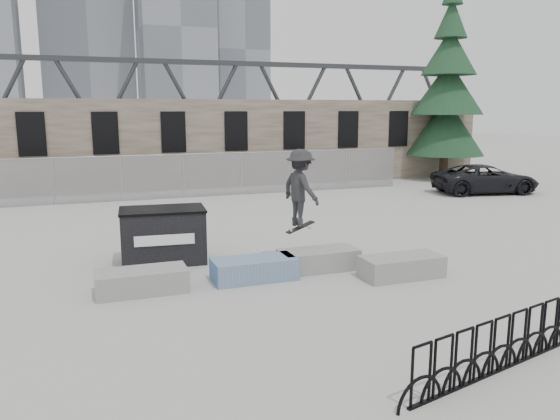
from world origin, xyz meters
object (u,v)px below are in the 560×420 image
object	(u,v)px
planter_offset	(402,266)
suv	(485,179)
dumpster	(163,235)
spruce_tree	(447,94)
bike_rack	(501,345)
planter_far_left	(142,280)
planter_center_left	(254,268)
planter_center_right	(319,259)
skateboarder	(301,188)

from	to	relation	value
planter_offset	suv	size ratio (longest dim) A/B	0.40
dumpster	planter_offset	bearing A→B (deg)	-27.39
planter_offset	spruce_tree	xyz separation A→B (m)	(12.62, 15.48, 4.58)
dumpster	bike_rack	size ratio (longest dim) A/B	0.53
planter_far_left	planter_center_left	bearing A→B (deg)	0.44
planter_center_right	dumpster	size ratio (longest dim) A/B	0.86
planter_offset	planter_center_right	bearing A→B (deg)	142.33
planter_far_left	planter_center_right	distance (m)	4.44
planter_center_right	dumpster	bearing A→B (deg)	150.18
suv	planter_center_right	bearing A→B (deg)	136.04
planter_far_left	planter_offset	world-z (taller)	same
planter_far_left	bike_rack	xyz separation A→B (m)	(4.85, -5.74, 0.16)
planter_offset	dumpster	bearing A→B (deg)	147.56
spruce_tree	suv	bearing A→B (deg)	-105.65
skateboarder	suv	bearing A→B (deg)	-73.15
dumpster	bike_rack	distance (m)	9.03
spruce_tree	skateboarder	xyz separation A→B (m)	(-14.53, -13.63, -2.83)
dumpster	spruce_tree	size ratio (longest dim) A/B	0.20
suv	planter_far_left	bearing A→B (deg)	129.20
planter_center_left	planter_center_right	distance (m)	1.81
planter_far_left	spruce_tree	size ratio (longest dim) A/B	0.17
planter_center_right	suv	distance (m)	15.60
dumpster	planter_center_left	bearing A→B (deg)	-46.81
suv	spruce_tree	bearing A→B (deg)	-4.55
dumpster	skateboarder	distance (m)	3.88
planter_offset	planter_center_left	bearing A→B (deg)	163.34
bike_rack	spruce_tree	world-z (taller)	spruce_tree
planter_offset	skateboarder	distance (m)	3.19
planter_far_left	planter_offset	size ratio (longest dim) A/B	1.00
planter_center_left	spruce_tree	distance (m)	22.08
planter_center_left	skateboarder	world-z (taller)	skateboarder
skateboarder	planter_far_left	bearing A→B (deg)	85.67
planter_center_right	bike_rack	world-z (taller)	bike_rack
planter_center_left	bike_rack	world-z (taller)	bike_rack
suv	skateboarder	world-z (taller)	skateboarder
planter_center_left	dumpster	size ratio (longest dim) A/B	0.86
planter_offset	bike_rack	xyz separation A→B (m)	(-1.22, -4.74, 0.16)
planter_far_left	spruce_tree	distance (m)	24.08
skateboarder	planter_center_left	bearing A→B (deg)	102.58
bike_rack	suv	world-z (taller)	suv
planter_far_left	planter_center_right	bearing A→B (deg)	3.38
spruce_tree	planter_far_left	bearing A→B (deg)	-142.26
planter_far_left	skateboarder	xyz separation A→B (m)	(4.16, 0.84, 1.75)
dumpster	suv	bearing A→B (deg)	27.76
planter_center_left	spruce_tree	size ratio (longest dim) A/B	0.17
skateboarder	spruce_tree	bearing A→B (deg)	-62.59
spruce_tree	planter_center_left	bearing A→B (deg)	-138.01
dumpster	bike_rack	world-z (taller)	dumpster
dumpster	planter_far_left	bearing A→B (deg)	-104.46
suv	planter_center_left	bearing A→B (deg)	133.28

